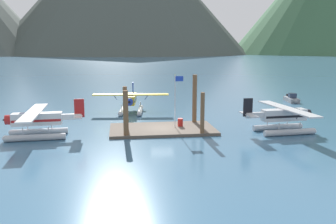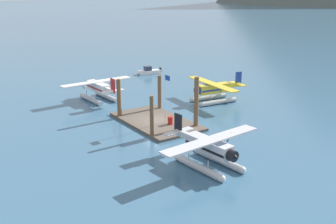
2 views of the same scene
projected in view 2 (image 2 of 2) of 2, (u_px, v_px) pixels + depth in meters
The scene contains 12 objects.
ground_plane at pixel (156, 123), 45.99m from camera, with size 1200.00×1200.00×0.00m, color #38607F.
dock_platform at pixel (156, 121), 45.95m from camera, with size 11.39×6.42×0.30m, color brown.
piling_near_left at pixel (119, 99), 46.98m from camera, with size 0.52×0.52×4.81m, color brown.
piling_near_right at pixel (152, 117), 40.77m from camera, with size 0.42×0.42×4.51m, color brown.
piling_far_left at pixel (160, 93), 50.10m from camera, with size 0.49×0.49×4.57m, color brown.
piling_far_right at pixel (196, 103), 43.28m from camera, with size 0.52×0.52×5.88m, color brown.
flagpole at pixel (166, 93), 43.76m from camera, with size 0.95×0.10×5.80m.
fuel_drum at pixel (170, 120), 44.42m from camera, with size 0.62×0.62×0.88m.
seaplane_yellow_bow_left at pixel (214, 91), 54.02m from camera, with size 10.49×7.95×3.84m.
seaplane_silver_stbd_aft at pixel (209, 150), 34.04m from camera, with size 7.97×10.48×3.84m.
seaplane_white_port_aft at pixel (98, 89), 54.91m from camera, with size 7.98×10.46×3.84m.
boat_white_open_west at pixel (149, 72), 72.38m from camera, with size 2.02×4.88×1.50m.
Camera 2 is at (36.77, -23.37, 14.85)m, focal length 41.94 mm.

